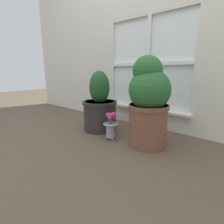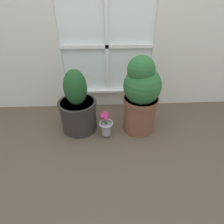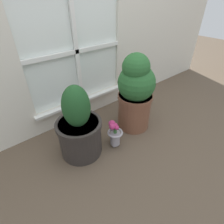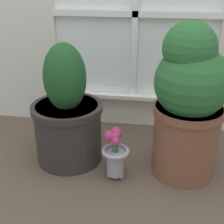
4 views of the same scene
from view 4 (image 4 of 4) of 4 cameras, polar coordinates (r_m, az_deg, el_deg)
ground_plane at (r=1.50m, az=1.28°, el=-14.07°), size 10.00×10.00×0.00m
potted_plant_left at (r=1.61m, az=-8.14°, el=-0.77°), size 0.36×0.36×0.63m
potted_plant_right at (r=1.48m, az=13.86°, el=1.78°), size 0.34×0.34×0.75m
flower_vase at (r=1.51m, az=0.57°, el=-7.51°), size 0.14×0.14×0.25m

